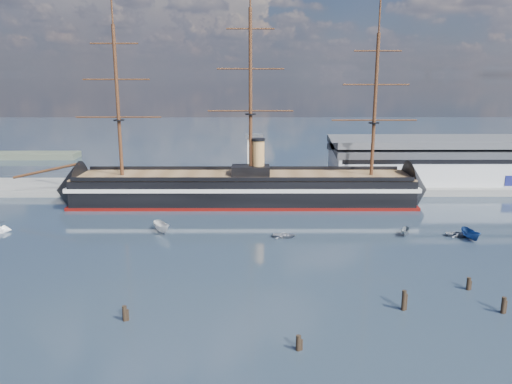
{
  "coord_description": "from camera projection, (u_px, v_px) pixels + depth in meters",
  "views": [
    {
      "loc": [
        2.48,
        -69.56,
        33.57
      ],
      "look_at": [
        3.21,
        35.0,
        9.0
      ],
      "focal_mm": 35.0,
      "sensor_mm": 36.0,
      "label": 1
    }
  ],
  "objects": [
    {
      "name": "warehouse",
      "position": [
        435.0,
        161.0,
        151.82
      ],
      "size": [
        63.0,
        21.0,
        11.6
      ],
      "color": "#B7BABC",
      "rests_on": "ground"
    },
    {
      "name": "piling_far_right",
      "position": [
        468.0,
        290.0,
        79.94
      ],
      "size": [
        0.64,
        0.64,
        2.79
      ],
      "primitive_type": "cylinder",
      "color": "black",
      "rests_on": "ground"
    },
    {
      "name": "piling_near_left",
      "position": [
        125.0,
        321.0,
        69.87
      ],
      "size": [
        0.64,
        0.64,
        2.94
      ],
      "primitive_type": "cylinder",
      "color": "black",
      "rests_on": "ground"
    },
    {
      "name": "ground",
      "position": [
        242.0,
        225.0,
        114.32
      ],
      "size": [
        600.0,
        600.0,
        0.0
      ],
      "primitive_type": "plane",
      "color": "#202D41",
      "rests_on": "ground"
    },
    {
      "name": "piling_near_mid",
      "position": [
        298.0,
        350.0,
        62.37
      ],
      "size": [
        0.64,
        0.64,
        2.73
      ],
      "primitive_type": "cylinder",
      "color": "black",
      "rests_on": "ground"
    },
    {
      "name": "motorboat_a",
      "position": [
        162.0,
        233.0,
        108.85
      ],
      "size": [
        7.82,
        6.15,
        2.99
      ],
      "primitive_type": "imported",
      "rotation": [
        0.0,
        0.0,
        0.53
      ],
      "color": "silver",
      "rests_on": "ground"
    },
    {
      "name": "quay_tower",
      "position": [
        254.0,
        159.0,
        144.23
      ],
      "size": [
        5.0,
        5.0,
        15.0
      ],
      "color": "silver",
      "rests_on": "ground"
    },
    {
      "name": "quay",
      "position": [
        278.0,
        190.0,
        149.43
      ],
      "size": [
        180.0,
        18.0,
        2.0
      ],
      "primitive_type": "cube",
      "color": "slate",
      "rests_on": "ground"
    },
    {
      "name": "piling_near_right",
      "position": [
        403.0,
        310.0,
        73.04
      ],
      "size": [
        0.64,
        0.64,
        3.79
      ],
      "primitive_type": "cylinder",
      "color": "black",
      "rests_on": "ground"
    },
    {
      "name": "piling_extra",
      "position": [
        502.0,
        313.0,
        72.07
      ],
      "size": [
        0.64,
        0.64,
        3.21
      ],
      "primitive_type": "cylinder",
      "color": "black",
      "rests_on": "ground"
    },
    {
      "name": "motorboat_f",
      "position": [
        470.0,
        240.0,
        104.26
      ],
      "size": [
        7.19,
        3.55,
        2.75
      ],
      "primitive_type": "imported",
      "rotation": [
        0.0,
        0.0,
        0.15
      ],
      "color": "navy",
      "rests_on": "ground"
    },
    {
      "name": "motorboat_b",
      "position": [
        284.0,
        238.0,
        105.57
      ],
      "size": [
        1.65,
        3.18,
        1.42
      ],
      "primitive_type": "imported",
      "rotation": [
        0.0,
        0.0,
        1.42
      ],
      "color": "gray",
      "rests_on": "ground"
    },
    {
      "name": "warship",
      "position": [
        237.0,
        189.0,
        132.85
      ],
      "size": [
        112.92,
        16.75,
        53.94
      ],
      "rotation": [
        0.0,
        0.0,
        -0.01
      ],
      "color": "black",
      "rests_on": "ground"
    },
    {
      "name": "motorboat_c",
      "position": [
        405.0,
        236.0,
        106.88
      ],
      "size": [
        5.35,
        3.7,
        2.01
      ],
      "primitive_type": "imported",
      "rotation": [
        0.0,
        0.0,
        -0.41
      ],
      "color": "slate",
      "rests_on": "ground"
    },
    {
      "name": "motorboat_e",
      "position": [
        458.0,
        236.0,
        106.36
      ],
      "size": [
        1.52,
        3.21,
        1.45
      ],
      "primitive_type": "imported",
      "rotation": [
        0.0,
        0.0,
        1.48
      ],
      "color": "slate",
      "rests_on": "ground"
    }
  ]
}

